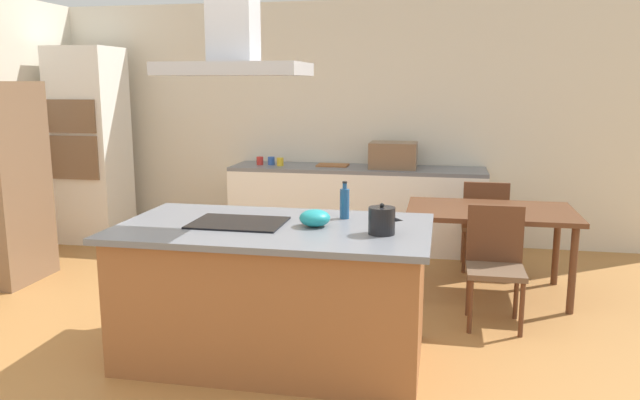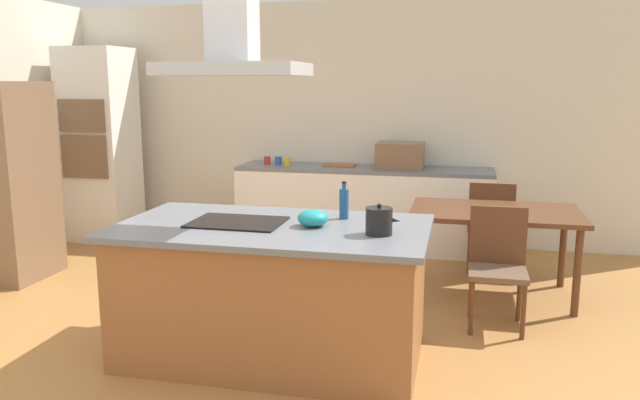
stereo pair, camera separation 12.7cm
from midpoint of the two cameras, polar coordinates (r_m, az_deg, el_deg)
The scene contains 18 objects.
ground at distance 5.66m, azimuth -0.72°, elevation -7.85°, with size 16.00×16.00×0.00m, color #AD753D.
wall_back at distance 7.10m, azimuth 2.20°, elevation 7.07°, with size 7.20×0.10×2.70m, color beige.
kitchen_island at distance 4.14m, azimuth -5.10°, elevation -8.38°, with size 2.02×1.13×0.90m.
cooktop at distance 4.08m, azimuth -8.44°, elevation -2.09°, with size 0.60×0.44×0.01m, color black.
tea_kettle at distance 3.76m, azimuth 4.77°, elevation -1.91°, with size 0.22×0.16×0.19m.
olive_oil_bottle at distance 4.17m, azimuth 1.41°, elevation -0.27°, with size 0.06×0.06×0.26m.
mixing_bowl at distance 3.95m, azimuth -1.41°, elevation -1.67°, with size 0.20×0.20×0.11m, color teal.
back_counter at distance 6.83m, azimuth 2.85°, elevation -0.70°, with size 2.77×0.62×0.90m.
countertop_microwave at distance 6.69m, azimuth 6.23°, elevation 4.13°, with size 0.50×0.38×0.28m, color brown.
coffee_mug_red at distance 6.99m, azimuth -6.08°, elevation 3.62°, with size 0.08×0.08×0.09m, color red.
coffee_mug_blue at distance 6.97m, azimuth -5.04°, elevation 3.62°, with size 0.08×0.08×0.09m, color #2D56B2.
coffee_mug_yellow at distance 6.88m, azimuth -4.23°, elevation 3.54°, with size 0.08×0.08×0.09m, color gold.
cutting_board at distance 6.85m, azimuth 0.65°, elevation 3.24°, with size 0.34×0.24×0.02m, color #995B33.
wall_oven_stack at distance 7.58m, azimuth -20.86°, elevation 4.72°, with size 0.70×0.66×2.20m.
dining_table at distance 5.45m, azimuth 14.77°, elevation -1.66°, with size 1.40×0.90×0.75m.
chair_facing_island at distance 4.85m, azimuth 15.13°, elevation -5.16°, with size 0.42×0.42×0.89m.
chair_facing_back_wall at distance 6.13m, azimuth 14.35°, elevation -1.79°, with size 0.42×0.42×0.89m.
range_hood at distance 3.99m, azimuth -8.92°, elevation 14.88°, with size 0.90×0.55×0.78m.
Camera 1 is at (1.05, -3.76, 1.81)m, focal length 34.69 mm.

